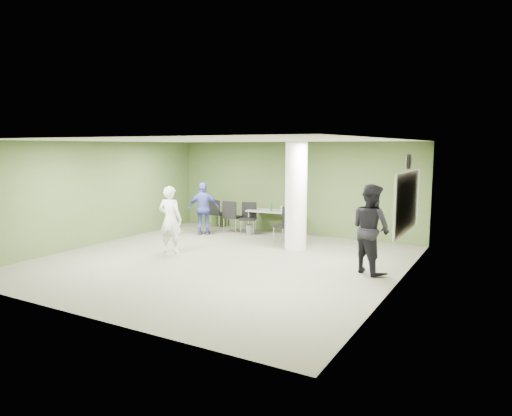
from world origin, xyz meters
The scene contains 17 objects.
floor centered at (0.00, 0.00, 0.00)m, with size 8.00×8.00×0.00m, color #525240.
ceiling centered at (0.00, 0.00, 2.80)m, with size 8.00×8.00×0.00m, color white.
wall_back centered at (0.00, 4.00, 1.40)m, with size 8.00×0.02×2.80m, color #3C5226.
wall_left centered at (-4.00, 0.00, 1.40)m, with size 0.02×8.00×2.80m, color #3C5226.
wall_right_cream centered at (4.00, 0.00, 1.40)m, with size 0.02×8.00×2.80m, color beige.
column centered at (1.00, 2.00, 1.40)m, with size 0.56×0.56×2.80m, color silver.
whiteboard centered at (3.92, 1.20, 1.50)m, with size 0.05×2.30×1.30m.
wall_clock centered at (3.92, 1.20, 2.35)m, with size 0.06×0.32×0.32m.
folding_table centered at (-0.47, 3.54, 0.68)m, with size 1.58×0.80×0.98m.
wastebasket centered at (-1.03, 3.12, 0.14)m, with size 0.25×0.25×0.29m, color #4C4C4C.
chair_back_left centered at (-2.54, 3.56, 0.55)m, with size 0.53×0.53×0.94m.
chair_back_right centered at (-1.67, 3.08, 0.58)m, with size 0.53×0.53×1.00m.
chair_table_left centered at (-1.17, 3.27, 0.56)m, with size 0.61×0.61×0.96m.
chair_table_right centered at (0.43, 2.61, 0.57)m, with size 0.58×0.58×0.98m.
woman_white centered at (-1.58, 0.10, 0.84)m, with size 0.62×0.40×1.69m, color silver.
man_black centered at (3.31, 0.72, 0.95)m, with size 0.92×0.72×1.90m, color black.
man_blue centered at (-2.22, 2.40, 0.80)m, with size 0.94×0.39×1.60m, color #38408C.
Camera 1 is at (5.84, -8.67, 2.67)m, focal length 32.00 mm.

